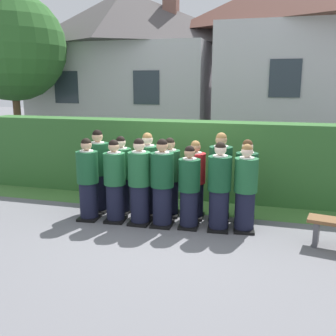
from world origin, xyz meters
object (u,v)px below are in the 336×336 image
object	(u,v)px
student_front_row_6	(245,190)
student_rear_row_0	(99,173)
student_front_row_0	(88,181)
student_rear_row_1	(122,177)
student_front_row_1	(115,183)
student_rear_row_6	(246,183)
student_in_red_blazer	(195,182)
student_front_row_3	(162,185)
student_rear_row_2	(148,176)
student_front_row_5	(219,189)
student_rear_row_5	(220,178)
student_rear_row_3	(170,179)
student_front_row_2	(140,184)
student_front_row_4	(189,189)

from	to	relation	value
student_front_row_6	student_rear_row_0	world-z (taller)	student_rear_row_0
student_front_row_0	student_rear_row_1	xyz separation A→B (m)	(0.48, 0.55, -0.01)
student_rear_row_0	student_front_row_1	bearing A→B (deg)	-40.92
student_front_row_0	student_front_row_6	xyz separation A→B (m)	(3.01, 0.19, -0.01)
student_front_row_1	student_rear_row_1	bearing A→B (deg)	98.00
student_rear_row_0	student_rear_row_1	distance (m)	0.50
student_rear_row_6	student_front_row_1	bearing A→B (deg)	-164.79
student_in_red_blazer	student_rear_row_6	xyz separation A→B (m)	(0.98, 0.06, 0.03)
student_rear_row_6	student_front_row_3	bearing A→B (deg)	-156.38
student_front_row_1	student_rear_row_2	size ratio (longest dim) A/B	0.95
student_front_row_0	student_front_row_5	xyz separation A→B (m)	(2.55, 0.12, 0.01)
student_rear_row_1	student_rear_row_5	size ratio (longest dim) A/B	0.93
student_rear_row_0	student_rear_row_3	distance (m)	1.51
student_front_row_6	student_rear_row_3	size ratio (longest dim) A/B	1.01
student_front_row_2	student_rear_row_0	size ratio (longest dim) A/B	0.96
student_rear_row_5	student_rear_row_1	bearing A→B (deg)	-175.59
student_rear_row_3	student_front_row_5	bearing A→B (deg)	-25.85
student_rear_row_2	student_rear_row_5	xyz separation A→B (m)	(1.45, 0.11, 0.02)
student_front_row_0	student_front_row_2	distance (m)	1.06
student_front_row_2	student_front_row_5	distance (m)	1.50
student_front_row_0	student_rear_row_6	bearing A→B (deg)	13.10
student_rear_row_2	student_rear_row_5	distance (m)	1.46
student_front_row_1	student_front_row_5	size ratio (longest dim) A/B	0.98
student_rear_row_2	student_rear_row_3	world-z (taller)	student_rear_row_2
student_rear_row_3	student_front_row_2	bearing A→B (deg)	-125.38
student_front_row_6	student_in_red_blazer	xyz separation A→B (m)	(-1.01, 0.45, -0.02)
student_rear_row_5	student_front_row_6	bearing A→B (deg)	-44.44
student_front_row_4	student_rear_row_1	world-z (taller)	student_rear_row_1
student_rear_row_0	student_rear_row_2	distance (m)	1.05
student_front_row_4	student_rear_row_0	size ratio (longest dim) A/B	0.90
student_front_row_0	student_rear_row_1	world-z (taller)	student_front_row_0
student_front_row_3	student_front_row_5	size ratio (longest dim) A/B	1.02
student_front_row_4	student_rear_row_0	distance (m)	2.07
student_front_row_3	student_rear_row_1	world-z (taller)	student_front_row_3
student_rear_row_1	student_in_red_blazer	size ratio (longest dim) A/B	1.03
student_front_row_0	student_rear_row_6	size ratio (longest dim) A/B	1.00
student_front_row_3	student_rear_row_2	bearing A→B (deg)	130.16
student_front_row_1	student_front_row_4	size ratio (longest dim) A/B	1.04
student_rear_row_0	student_rear_row_1	world-z (taller)	student_rear_row_0
student_front_row_1	student_rear_row_5	bearing A→B (deg)	19.21
student_rear_row_2	student_front_row_6	bearing A→B (deg)	-11.72
student_front_row_6	student_rear_row_0	size ratio (longest dim) A/B	0.93
student_front_row_4	student_front_row_5	bearing A→B (deg)	3.29
student_rear_row_3	student_rear_row_5	bearing A→B (deg)	3.96
student_front_row_6	student_rear_row_2	xyz separation A→B (m)	(-1.98, 0.41, 0.04)
student_front_row_2	student_front_row_5	xyz separation A→B (m)	(1.50, 0.08, -0.01)
student_rear_row_0	student_rear_row_6	xyz separation A→B (m)	(3.00, 0.17, -0.05)
student_front_row_3	student_front_row_4	world-z (taller)	student_front_row_3
student_rear_row_0	student_in_red_blazer	size ratio (longest dim) A/B	1.10
student_front_row_3	student_rear_row_2	distance (m)	0.72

